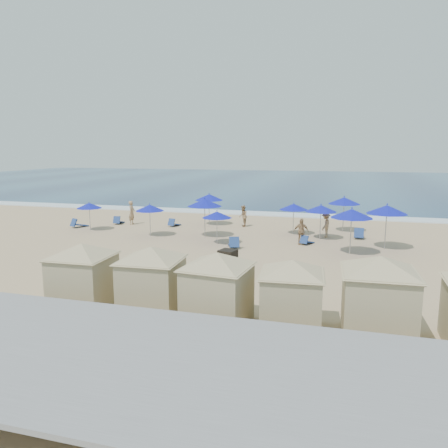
{
  "coord_description": "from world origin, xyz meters",
  "views": [
    {
      "loc": [
        6.57,
        -23.55,
        5.94
      ],
      "look_at": [
        -0.98,
        3.0,
        1.16
      ],
      "focal_mm": 35.0,
      "sensor_mm": 36.0,
      "label": 1
    }
  ],
  "objects_px": {
    "cabana_4": "(379,287)",
    "beachgoer_0": "(132,213)",
    "umbrella_8": "(387,210)",
    "cabana_0": "(83,267)",
    "umbrella_3": "(205,203)",
    "umbrella_6": "(321,208)",
    "beachgoer_3": "(326,225)",
    "cabana_1": "(151,271)",
    "umbrella_5": "(294,207)",
    "cabana_2": "(217,279)",
    "cabana_3": "(292,286)",
    "trash_bin": "(228,258)",
    "beachgoer_2": "(301,231)",
    "umbrella_0": "(89,206)",
    "umbrella_9": "(352,213)",
    "umbrella_7": "(344,201)",
    "umbrella_1": "(150,208)",
    "umbrella_4": "(217,215)",
    "umbrella_2": "(209,197)",
    "beachgoer_1": "(243,216)"
  },
  "relations": [
    {
      "from": "cabana_1",
      "to": "beachgoer_1",
      "type": "distance_m",
      "value": 18.4
    },
    {
      "from": "umbrella_1",
      "to": "umbrella_9",
      "type": "xyz_separation_m",
      "value": [
        13.21,
        -1.69,
        0.39
      ]
    },
    {
      "from": "beachgoer_0",
      "to": "umbrella_8",
      "type": "bearing_deg",
      "value": -104.4
    },
    {
      "from": "trash_bin",
      "to": "umbrella_5",
      "type": "height_order",
      "value": "umbrella_5"
    },
    {
      "from": "trash_bin",
      "to": "umbrella_3",
      "type": "xyz_separation_m",
      "value": [
        -3.47,
        6.71,
        1.94
      ]
    },
    {
      "from": "trash_bin",
      "to": "umbrella_0",
      "type": "bearing_deg",
      "value": 165.73
    },
    {
      "from": "cabana_3",
      "to": "beachgoer_0",
      "type": "relative_size",
      "value": 2.23
    },
    {
      "from": "cabana_0",
      "to": "umbrella_3",
      "type": "xyz_separation_m",
      "value": [
        0.13,
        14.06,
        0.77
      ]
    },
    {
      "from": "trash_bin",
      "to": "umbrella_1",
      "type": "relative_size",
      "value": 0.36
    },
    {
      "from": "cabana_4",
      "to": "umbrella_4",
      "type": "height_order",
      "value": "cabana_4"
    },
    {
      "from": "umbrella_2",
      "to": "umbrella_8",
      "type": "relative_size",
      "value": 0.92
    },
    {
      "from": "umbrella_6",
      "to": "beachgoer_3",
      "type": "relative_size",
      "value": 1.39
    },
    {
      "from": "umbrella_8",
      "to": "beachgoer_1",
      "type": "bearing_deg",
      "value": 153.27
    },
    {
      "from": "umbrella_1",
      "to": "umbrella_2",
      "type": "bearing_deg",
      "value": 64.5
    },
    {
      "from": "beachgoer_2",
      "to": "beachgoer_3",
      "type": "relative_size",
      "value": 0.97
    },
    {
      "from": "umbrella_3",
      "to": "umbrella_7",
      "type": "xyz_separation_m",
      "value": [
        9.04,
        4.47,
        -0.08
      ]
    },
    {
      "from": "cabana_3",
      "to": "umbrella_4",
      "type": "xyz_separation_m",
      "value": [
        -6.18,
        11.99,
        0.36
      ]
    },
    {
      "from": "cabana_3",
      "to": "umbrella_8",
      "type": "relative_size",
      "value": 1.52
    },
    {
      "from": "cabana_3",
      "to": "umbrella_3",
      "type": "relative_size",
      "value": 1.55
    },
    {
      "from": "cabana_2",
      "to": "umbrella_8",
      "type": "xyz_separation_m",
      "value": [
        6.39,
        13.63,
        0.8
      ]
    },
    {
      "from": "cabana_0",
      "to": "beachgoer_2",
      "type": "xyz_separation_m",
      "value": [
        6.69,
        13.37,
        -0.74
      ]
    },
    {
      "from": "umbrella_4",
      "to": "umbrella_9",
      "type": "relative_size",
      "value": 0.8
    },
    {
      "from": "umbrella_0",
      "to": "trash_bin",
      "type": "bearing_deg",
      "value": -28.4
    },
    {
      "from": "umbrella_3",
      "to": "beachgoer_2",
      "type": "distance_m",
      "value": 6.77
    },
    {
      "from": "cabana_2",
      "to": "cabana_0",
      "type": "bearing_deg",
      "value": 178.92
    },
    {
      "from": "umbrella_0",
      "to": "umbrella_8",
      "type": "bearing_deg",
      "value": -1.41
    },
    {
      "from": "umbrella_1",
      "to": "beachgoer_0",
      "type": "height_order",
      "value": "umbrella_1"
    },
    {
      "from": "trash_bin",
      "to": "umbrella_6",
      "type": "distance_m",
      "value": 9.16
    },
    {
      "from": "cabana_1",
      "to": "umbrella_5",
      "type": "bearing_deg",
      "value": 79.21
    },
    {
      "from": "cabana_0",
      "to": "cabana_2",
      "type": "height_order",
      "value": "cabana_2"
    },
    {
      "from": "cabana_0",
      "to": "umbrella_0",
      "type": "relative_size",
      "value": 2.07
    },
    {
      "from": "trash_bin",
      "to": "umbrella_5",
      "type": "relative_size",
      "value": 0.36
    },
    {
      "from": "trash_bin",
      "to": "beachgoer_2",
      "type": "relative_size",
      "value": 0.49
    },
    {
      "from": "umbrella_8",
      "to": "umbrella_3",
      "type": "bearing_deg",
      "value": 177.36
    },
    {
      "from": "trash_bin",
      "to": "beachgoer_2",
      "type": "height_order",
      "value": "beachgoer_2"
    },
    {
      "from": "cabana_2",
      "to": "cabana_3",
      "type": "bearing_deg",
      "value": 3.93
    },
    {
      "from": "umbrella_5",
      "to": "umbrella_7",
      "type": "relative_size",
      "value": 0.87
    },
    {
      "from": "umbrella_1",
      "to": "cabana_0",
      "type": "bearing_deg",
      "value": -75.0
    },
    {
      "from": "umbrella_1",
      "to": "umbrella_4",
      "type": "xyz_separation_m",
      "value": [
        5.15,
        -1.18,
        -0.09
      ]
    },
    {
      "from": "umbrella_8",
      "to": "beachgoer_0",
      "type": "bearing_deg",
      "value": 169.06
    },
    {
      "from": "umbrella_4",
      "to": "beachgoer_1",
      "type": "relative_size",
      "value": 1.31
    },
    {
      "from": "cabana_4",
      "to": "beachgoer_0",
      "type": "distance_m",
      "value": 24.3
    },
    {
      "from": "umbrella_8",
      "to": "cabana_4",
      "type": "bearing_deg",
      "value": -95.16
    },
    {
      "from": "umbrella_4",
      "to": "beachgoer_0",
      "type": "distance_m",
      "value": 10.01
    },
    {
      "from": "cabana_2",
      "to": "cabana_3",
      "type": "relative_size",
      "value": 1.05
    },
    {
      "from": "umbrella_1",
      "to": "beachgoer_3",
      "type": "height_order",
      "value": "umbrella_1"
    },
    {
      "from": "cabana_0",
      "to": "beachgoer_0",
      "type": "distance_m",
      "value": 18.52
    },
    {
      "from": "umbrella_3",
      "to": "umbrella_9",
      "type": "height_order",
      "value": "umbrella_9"
    },
    {
      "from": "umbrella_5",
      "to": "beachgoer_3",
      "type": "xyz_separation_m",
      "value": [
        2.23,
        -0.35,
        -1.1
      ]
    },
    {
      "from": "cabana_0",
      "to": "umbrella_2",
      "type": "distance_m",
      "value": 18.6
    }
  ]
}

